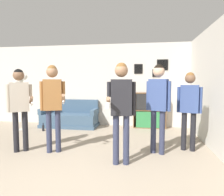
# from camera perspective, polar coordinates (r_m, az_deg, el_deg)

# --- Properties ---
(ground_plane) EXTENTS (20.00, 20.00, 0.00)m
(ground_plane) POSITION_cam_1_polar(r_m,az_deg,el_deg) (3.01, -20.94, -24.72)
(ground_plane) COLOR gray
(wall_back) EXTENTS (7.97, 0.08, 2.70)m
(wall_back) POSITION_cam_1_polar(r_m,az_deg,el_deg) (6.73, -2.44, 3.73)
(wall_back) COLOR beige
(wall_back) RESTS_ON ground_plane
(wall_right) EXTENTS (0.06, 6.71, 2.70)m
(wall_right) POSITION_cam_1_polar(r_m,az_deg,el_deg) (4.65, 27.45, 2.77)
(wall_right) COLOR beige
(wall_right) RESTS_ON ground_plane
(couch) EXTENTS (1.82, 0.80, 0.86)m
(couch) POSITION_cam_1_polar(r_m,az_deg,el_deg) (6.72, -11.89, -5.51)
(couch) COLOR #3D5670
(couch) RESTS_ON ground_plane
(bookshelf) EXTENTS (1.01, 0.30, 1.12)m
(bookshelf) POSITION_cam_1_polar(r_m,az_deg,el_deg) (6.44, 10.67, -3.49)
(bookshelf) COLOR brown
(bookshelf) RESTS_ON ground_plane
(floor_lamp) EXTENTS (0.38, 0.41, 1.69)m
(floor_lamp) POSITION_cam_1_polar(r_m,az_deg,el_deg) (6.53, -24.68, 2.56)
(floor_lamp) COLOR #ADA89E
(floor_lamp) RESTS_ON ground_plane
(person_player_foreground_left) EXTENTS (0.60, 0.37, 1.72)m
(person_player_foreground_left) POSITION_cam_1_polar(r_m,az_deg,el_deg) (4.54, -24.91, -0.76)
(person_player_foreground_left) COLOR black
(person_player_foreground_left) RESTS_ON ground_plane
(person_player_foreground_center) EXTENTS (0.58, 0.43, 1.80)m
(person_player_foreground_center) POSITION_cam_1_polar(r_m,az_deg,el_deg) (4.24, -16.58, -0.13)
(person_player_foreground_center) COLOR #2D334C
(person_player_foreground_center) RESTS_ON ground_plane
(person_watcher_holding_cup) EXTENTS (0.50, 0.48, 1.79)m
(person_watcher_holding_cup) POSITION_cam_1_polar(r_m,az_deg,el_deg) (3.46, 2.65, -1.10)
(person_watcher_holding_cup) COLOR #2D334C
(person_watcher_holding_cup) RESTS_ON ground_plane
(person_spectator_near_bookshelf) EXTENTS (0.47, 0.32, 1.80)m
(person_spectator_near_bookshelf) POSITION_cam_1_polar(r_m,az_deg,el_deg) (4.10, 13.08, -0.18)
(person_spectator_near_bookshelf) COLOR #2D334C
(person_spectator_near_bookshelf) RESTS_ON ground_plane
(person_spectator_far_right) EXTENTS (0.49, 0.28, 1.66)m
(person_spectator_far_right) POSITION_cam_1_polar(r_m,az_deg,el_deg) (4.48, 21.21, -1.34)
(person_spectator_far_right) COLOR black
(person_spectator_far_right) RESTS_ON ground_plane
(bottle_on_floor) EXTENTS (0.07, 0.07, 0.24)m
(bottle_on_floor) POSITION_cam_1_polar(r_m,az_deg,el_deg) (6.34, -19.06, -8.06)
(bottle_on_floor) COLOR black
(bottle_on_floor) RESTS_ON ground_plane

